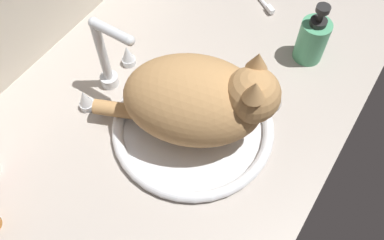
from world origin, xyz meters
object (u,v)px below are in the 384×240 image
object	(u,v)px
sink_basin	(192,128)
soap_pump_bottle	(312,39)
cat	(202,101)
faucet	(106,64)

from	to	relation	value
sink_basin	soap_pump_bottle	size ratio (longest dim) A/B	2.22
sink_basin	cat	distance (cm)	10.25
sink_basin	faucet	world-z (taller)	faucet
cat	soap_pump_bottle	distance (cm)	33.48
sink_basin	faucet	size ratio (longest dim) A/B	1.71
sink_basin	soap_pump_bottle	xyz separation A→B (cm)	(32.18, -11.85, 4.65)
sink_basin	cat	bearing A→B (deg)	-66.79
cat	soap_pump_bottle	xyz separation A→B (cm)	(31.44, -10.15, -5.43)
faucet	soap_pump_bottle	bearing A→B (deg)	-46.06
cat	faucet	bearing A→B (deg)	91.80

